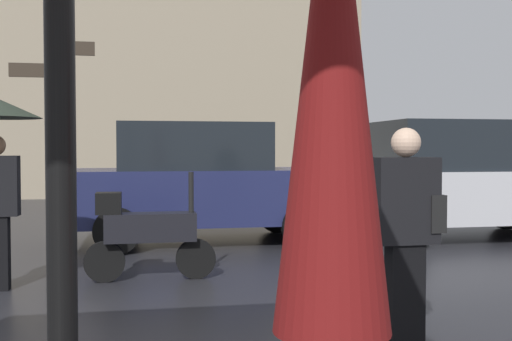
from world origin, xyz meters
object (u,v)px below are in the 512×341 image
(folded_patio_umbrella_near, at_px, (333,103))
(parked_scooter, at_px, (146,232))
(parked_car_left, at_px, (460,180))
(parked_car_right, at_px, (202,182))
(street_signpost, at_px, (52,121))
(pedestrian_with_bag, at_px, (407,224))

(folded_patio_umbrella_near, distance_m, parked_scooter, 5.59)
(parked_scooter, bearing_deg, folded_patio_umbrella_near, -102.79)
(parked_car_left, bearing_deg, parked_car_right, -169.27)
(parked_car_left, relative_size, street_signpost, 1.41)
(pedestrian_with_bag, relative_size, parked_car_left, 0.38)
(folded_patio_umbrella_near, distance_m, street_signpost, 7.04)
(parked_car_left, height_order, parked_car_right, parked_car_left)
(parked_scooter, height_order, parked_car_left, parked_car_left)
(street_signpost, bearing_deg, folded_patio_umbrella_near, -76.59)
(parked_car_left, bearing_deg, folded_patio_umbrella_near, -105.56)
(folded_patio_umbrella_near, relative_size, parked_scooter, 1.64)
(street_signpost, bearing_deg, parked_car_right, 33.24)
(street_signpost, bearing_deg, parked_car_left, 9.04)
(parked_scooter, height_order, parked_car_right, parked_car_right)
(street_signpost, bearing_deg, parked_scooter, -48.90)
(pedestrian_with_bag, xyz_separation_m, parked_car_right, (-0.97, 5.56, 0.03))
(pedestrian_with_bag, bearing_deg, parked_scooter, 131.08)
(pedestrian_with_bag, distance_m, parked_car_right, 5.64)
(folded_patio_umbrella_near, xyz_separation_m, parked_scooter, (-0.44, 5.47, -1.07))
(parked_scooter, relative_size, parked_car_right, 0.35)
(pedestrian_with_bag, distance_m, parked_car_left, 6.16)
(pedestrian_with_bag, height_order, parked_car_right, parked_car_right)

